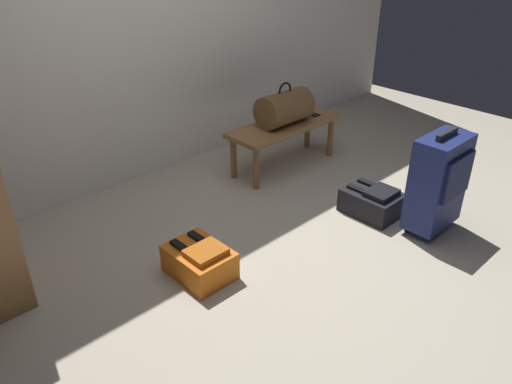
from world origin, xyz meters
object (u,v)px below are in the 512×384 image
object	(u,v)px
backpack_dark	(372,202)
cell_phone	(311,114)
bench	(285,130)
backpack_orange	(200,261)
suitcase_upright_navy	(438,181)
duffel_bag_brown	(284,108)

from	to	relation	value
backpack_dark	cell_phone	bearing A→B (deg)	65.37
bench	backpack_orange	world-z (taller)	bench
bench	cell_phone	size ratio (longest dim) A/B	6.94
suitcase_upright_navy	backpack_orange	xyz separation A→B (m)	(-1.40, 0.67, -0.26)
cell_phone	suitcase_upright_navy	distance (m)	1.37
bench	cell_phone	distance (m)	0.32
backpack_orange	suitcase_upright_navy	bearing A→B (deg)	-25.61
duffel_bag_brown	backpack_dark	size ratio (longest dim) A/B	1.16
cell_phone	duffel_bag_brown	bearing A→B (deg)	179.10
duffel_bag_brown	cell_phone	world-z (taller)	duffel_bag_brown
suitcase_upright_navy	backpack_dark	xyz separation A→B (m)	(-0.11, 0.39, -0.26)
duffel_bag_brown	suitcase_upright_navy	xyz separation A→B (m)	(0.01, -1.34, -0.15)
bench	backpack_orange	size ratio (longest dim) A/B	2.63
cell_phone	backpack_orange	bearing A→B (deg)	-158.96
cell_phone	backpack_dark	distance (m)	1.08
duffel_bag_brown	backpack_dark	xyz separation A→B (m)	(-0.11, -0.95, -0.41)
cell_phone	backpack_orange	distance (m)	1.86
bench	duffel_bag_brown	bearing A→B (deg)	180.00
duffel_bag_brown	suitcase_upright_navy	size ratio (longest dim) A/B	0.63
cell_phone	suitcase_upright_navy	world-z (taller)	suitcase_upright_navy
cell_phone	suitcase_upright_navy	size ratio (longest dim) A/B	0.21
backpack_dark	bench	bearing A→B (deg)	83.00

